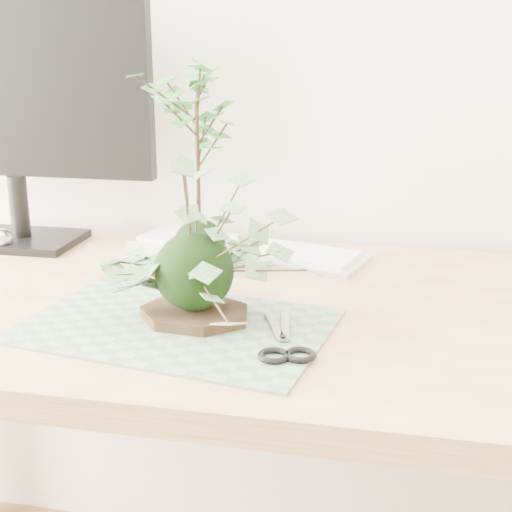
# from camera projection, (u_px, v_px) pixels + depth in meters

# --- Properties ---
(desk) EXTENTS (1.60, 0.70, 0.74)m
(desk) POSITION_uv_depth(u_px,v_px,m) (240.00, 351.00, 1.13)
(desk) COLOR #DDAD7C
(desk) RESTS_ON ground_plane
(cutting_mat) EXTENTS (0.46, 0.34, 0.00)m
(cutting_mat) POSITION_uv_depth(u_px,v_px,m) (176.00, 325.00, 1.00)
(cutting_mat) COLOR #517053
(cutting_mat) RESTS_ON desk
(stone_dish) EXTENTS (0.18, 0.18, 0.01)m
(stone_dish) POSITION_uv_depth(u_px,v_px,m) (195.00, 314.00, 1.02)
(stone_dish) COLOR black
(stone_dish) RESTS_ON cutting_mat
(ivy_kokedama) EXTENTS (0.35, 0.35, 0.23)m
(ivy_kokedama) POSITION_uv_depth(u_px,v_px,m) (193.00, 235.00, 0.98)
(ivy_kokedama) COLOR black
(ivy_kokedama) RESTS_ON stone_dish
(maple_kokedama) EXTENTS (0.27, 0.27, 0.38)m
(maple_kokedama) POSITION_uv_depth(u_px,v_px,m) (197.00, 116.00, 1.17)
(maple_kokedama) COLOR black
(maple_kokedama) RESTS_ON desk
(keyboard) EXTENTS (0.48, 0.26, 0.02)m
(keyboard) POSITION_uv_depth(u_px,v_px,m) (246.00, 248.00, 1.35)
(keyboard) COLOR silver
(keyboard) RESTS_ON desk
(monitor) EXTENTS (0.55, 0.16, 0.49)m
(monitor) POSITION_uv_depth(u_px,v_px,m) (11.00, 98.00, 1.34)
(monitor) COLOR black
(monitor) RESTS_ON desk
(foil_ball) EXTENTS (0.04, 0.04, 0.04)m
(foil_ball) POSITION_uv_depth(u_px,v_px,m) (1.00, 240.00, 1.35)
(foil_ball) COLOR silver
(foil_ball) RESTS_ON desk
(scissors) EXTENTS (0.08, 0.17, 0.01)m
(scissors) POSITION_uv_depth(u_px,v_px,m) (280.00, 348.00, 0.91)
(scissors) COLOR gray
(scissors) RESTS_ON cutting_mat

